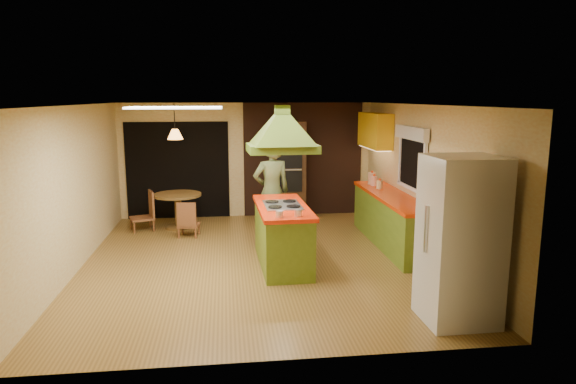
{
  "coord_description": "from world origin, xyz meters",
  "views": [
    {
      "loc": [
        -0.47,
        -8.01,
        2.62
      ],
      "look_at": [
        0.5,
        -0.15,
        1.15
      ],
      "focal_mm": 32.0,
      "sensor_mm": 36.0,
      "label": 1
    }
  ],
  "objects": [
    {
      "name": "refrigerator",
      "position": [
        2.22,
        -2.55,
        0.98
      ],
      "size": [
        0.82,
        0.78,
        1.97
      ],
      "primitive_type": "cube",
      "rotation": [
        0.0,
        0.0,
        0.02
      ],
      "color": "silver",
      "rests_on": "ground"
    },
    {
      "name": "wall_oven",
      "position": [
        0.87,
        2.95,
        1.06
      ],
      "size": [
        0.73,
        0.64,
        2.11
      ],
      "rotation": [
        0.0,
        0.0,
        0.07
      ],
      "color": "#442915",
      "rests_on": "ground"
    },
    {
      "name": "man",
      "position": [
        0.35,
        1.06,
        0.94
      ],
      "size": [
        0.77,
        0.59,
        1.88
      ],
      "primitive_type": "imported",
      "rotation": [
        0.0,
        0.0,
        3.36
      ],
      "color": "#4C562E",
      "rests_on": "ground"
    },
    {
      "name": "chair_left",
      "position": [
        -2.14,
        2.19,
        0.39
      ],
      "size": [
        0.55,
        0.55,
        0.79
      ],
      "primitive_type": null,
      "rotation": [
        0.0,
        0.0,
        -1.25
      ],
      "color": "brown",
      "rests_on": "ground"
    },
    {
      "name": "ceiling_plane",
      "position": [
        0.0,
        0.0,
        2.5
      ],
      "size": [
        6.5,
        6.5,
        0.0
      ],
      "primitive_type": "plane",
      "rotation": [
        3.14,
        0.0,
        0.0
      ],
      "color": "silver",
      "rests_on": "room_walls"
    },
    {
      "name": "kitchen_island",
      "position": [
        0.4,
        -0.25,
        0.48
      ],
      "size": [
        0.82,
        1.94,
        0.97
      ],
      "rotation": [
        0.0,
        0.0,
        0.03
      ],
      "color": "olive",
      "rests_on": "ground"
    },
    {
      "name": "upper_cabinets",
      "position": [
        2.57,
        2.2,
        1.95
      ],
      "size": [
        0.34,
        1.4,
        0.7
      ],
      "primitive_type": "cube",
      "color": "yellow",
      "rests_on": "room_walls"
    },
    {
      "name": "brick_panel",
      "position": [
        1.25,
        3.23,
        1.25
      ],
      "size": [
        2.64,
        0.03,
        2.5
      ],
      "primitive_type": "cube",
      "color": "#381E14",
      "rests_on": "ground"
    },
    {
      "name": "ground",
      "position": [
        0.0,
        0.0,
        0.0
      ],
      "size": [
        6.5,
        6.5,
        0.0
      ],
      "primitive_type": "plane",
      "color": "olive",
      "rests_on": "ground"
    },
    {
      "name": "window_right",
      "position": [
        2.7,
        0.4,
        1.77
      ],
      "size": [
        0.12,
        1.35,
        1.06
      ],
      "color": "black",
      "rests_on": "room_walls"
    },
    {
      "name": "right_counter",
      "position": [
        2.45,
        0.6,
        0.46
      ],
      "size": [
        0.62,
        3.05,
        0.92
      ],
      "color": "olive",
      "rests_on": "ground"
    },
    {
      "name": "nook_opening",
      "position": [
        -1.5,
        3.23,
        1.05
      ],
      "size": [
        2.2,
        0.03,
        2.1
      ],
      "primitive_type": "cube",
      "color": "black",
      "rests_on": "ground"
    },
    {
      "name": "canister_large",
      "position": [
        2.4,
        1.73,
        1.03
      ],
      "size": [
        0.18,
        0.18,
        0.23
      ],
      "primitive_type": "cylinder",
      "rotation": [
        0.0,
        0.0,
        -0.2
      ],
      "color": "beige",
      "rests_on": "right_counter"
    },
    {
      "name": "chair_near",
      "position": [
        -1.19,
        1.64,
        0.34
      ],
      "size": [
        0.43,
        0.43,
        0.69
      ],
      "primitive_type": null,
      "rotation": [
        0.0,
        0.0,
        2.99
      ],
      "color": "brown",
      "rests_on": "ground"
    },
    {
      "name": "range_hood",
      "position": [
        0.4,
        -0.25,
        2.25
      ],
      "size": [
        1.08,
        0.81,
        0.8
      ],
      "rotation": [
        0.0,
        0.0,
        0.05
      ],
      "color": "#516F1B",
      "rests_on": "ceiling_plane"
    },
    {
      "name": "canister_medium",
      "position": [
        2.4,
        1.58,
        1.01
      ],
      "size": [
        0.16,
        0.16,
        0.18
      ],
      "primitive_type": "cylinder",
      "rotation": [
        0.0,
        0.0,
        0.31
      ],
      "color": "#FBE1C9",
      "rests_on": "right_counter"
    },
    {
      "name": "fluor_panel",
      "position": [
        -1.1,
        -1.2,
        2.48
      ],
      "size": [
        1.2,
        0.6,
        0.03
      ],
      "primitive_type": "cube",
      "color": "white",
      "rests_on": "ceiling_plane"
    },
    {
      "name": "dining_table",
      "position": [
        -1.44,
        2.29,
        0.5
      ],
      "size": [
        0.94,
        0.94,
        0.71
      ],
      "rotation": [
        0.0,
        0.0,
        0.43
      ],
      "color": "brown",
      "rests_on": "ground"
    },
    {
      "name": "pendant_lamp",
      "position": [
        -1.44,
        2.29,
        1.9
      ],
      "size": [
        0.38,
        0.38,
        0.2
      ],
      "primitive_type": "cone",
      "rotation": [
        0.0,
        0.0,
        0.28
      ],
      "color": "#FF9E3F",
      "rests_on": "ceiling_plane"
    },
    {
      "name": "canister_small",
      "position": [
        2.4,
        1.21,
        1.0
      ],
      "size": [
        0.12,
        0.12,
        0.16
      ],
      "primitive_type": "cylinder",
      "rotation": [
        0.0,
        0.0,
        0.01
      ],
      "color": "#EFE6C0",
      "rests_on": "right_counter"
    },
    {
      "name": "room_walls",
      "position": [
        0.0,
        0.0,
        1.25
      ],
      "size": [
        5.5,
        6.5,
        6.5
      ],
      "color": "beige",
      "rests_on": "ground"
    }
  ]
}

